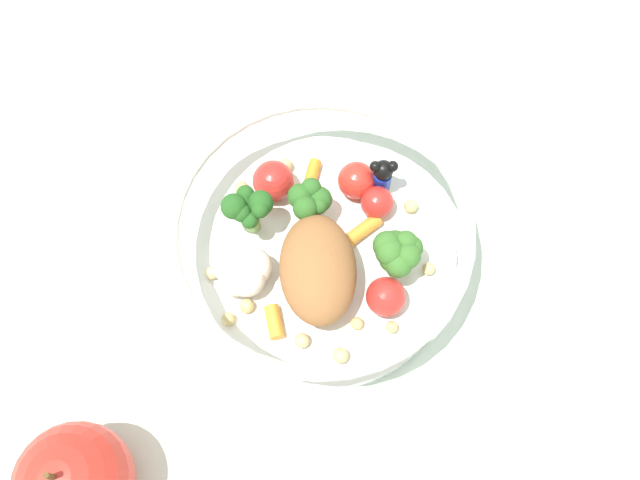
{
  "coord_description": "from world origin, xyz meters",
  "views": [
    {
      "loc": [
        0.15,
        0.12,
        0.49
      ],
      "look_at": [
        -0.02,
        0.01,
        0.03
      ],
      "focal_mm": 38.63,
      "sensor_mm": 36.0,
      "label": 1
    }
  ],
  "objects": [
    {
      "name": "food_container",
      "position": [
        -0.02,
        0.01,
        0.03
      ],
      "size": [
        0.22,
        0.22,
        0.06
      ],
      "color": "white",
      "rests_on": "ground_plane"
    },
    {
      "name": "ground_plane",
      "position": [
        0.0,
        0.0,
        0.0
      ],
      "size": [
        2.4,
        2.4,
        0.0
      ],
      "primitive_type": "plane",
      "color": "silver"
    }
  ]
}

